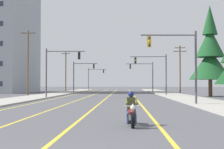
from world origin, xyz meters
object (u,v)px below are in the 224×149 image
object	(u,v)px
utility_pole_left_near	(28,62)
conifer_tree_right_verge_far	(210,54)
traffic_signal_near_left	(58,65)
utility_pole_right_far	(180,68)
traffic_signal_mid_left	(81,72)
traffic_signal_far_right	(145,72)
motorcycle_with_rider	(131,112)
traffic_signal_mid_right	(155,68)
traffic_signal_far_left	(94,76)
utility_pole_left_far	(66,71)
traffic_signal_near_right	(180,56)

from	to	relation	value
utility_pole_left_near	conifer_tree_right_verge_far	distance (m)	26.44
traffic_signal_near_left	conifer_tree_right_verge_far	size ratio (longest dim) A/B	0.48
utility_pole_left_near	utility_pole_right_far	xyz separation A→B (m)	(24.45, 11.64, -0.37)
traffic_signal_mid_left	utility_pole_left_near	distance (m)	17.80
traffic_signal_far_right	motorcycle_with_rider	bearing A→B (deg)	-94.29
utility_pole_left_near	conifer_tree_right_verge_far	size ratio (longest dim) A/B	0.76
traffic_signal_near_left	traffic_signal_mid_right	distance (m)	15.54
traffic_signal_mid_left	motorcycle_with_rider	bearing A→B (deg)	-80.03
traffic_signal_mid_right	traffic_signal_mid_left	xyz separation A→B (m)	(-13.36, 15.86, -0.04)
traffic_signal_near_left	traffic_signal_far_left	size ratio (longest dim) A/B	1.00
traffic_signal_near_left	utility_pole_left_near	xyz separation A→B (m)	(-5.97, 7.50, 0.99)
traffic_signal_mid_right	traffic_signal_mid_left	distance (m)	20.74
traffic_signal_far_left	utility_pole_left_near	world-z (taller)	utility_pole_left_near
utility_pole_right_far	conifer_tree_right_verge_far	distance (m)	13.62
traffic_signal_mid_left	utility_pole_right_far	distance (m)	19.55
traffic_signal_mid_right	traffic_signal_far_right	distance (m)	17.32
traffic_signal_near_left	traffic_signal_far_right	size ratio (longest dim) A/B	1.00
utility_pole_left_near	utility_pole_left_far	distance (m)	31.58
traffic_signal_mid_right	utility_pole_left_far	distance (m)	35.99
traffic_signal_near_left	utility_pole_left_near	size ratio (longest dim) A/B	0.64
traffic_signal_near_right	utility_pole_left_far	xyz separation A→B (m)	(-18.93, 52.25, 0.92)
traffic_signal_near_right	traffic_signal_mid_right	xyz separation A→B (m)	(0.04, 21.67, 0.05)
traffic_signal_near_left	utility_pole_right_far	size ratio (longest dim) A/B	0.71
traffic_signal_near_right	traffic_signal_near_left	xyz separation A→B (m)	(-12.98, 13.17, 0.02)
traffic_signal_far_right	utility_pole_left_far	world-z (taller)	utility_pole_left_far
motorcycle_with_rider	traffic_signal_mid_left	xyz separation A→B (m)	(-8.96, 50.99, 3.51)
traffic_signal_mid_right	motorcycle_with_rider	bearing A→B (deg)	-97.13
traffic_signal_near_right	utility_pole_left_near	xyz separation A→B (m)	(-18.95, 20.67, 1.01)
traffic_signal_mid_right	conifer_tree_right_verge_far	xyz separation A→B (m)	(7.38, -2.79, 1.78)
traffic_signal_far_left	traffic_signal_far_right	bearing A→B (deg)	-62.72
traffic_signal_near_right	utility_pole_left_far	distance (m)	55.58
utility_pole_left_far	utility_pole_left_near	bearing A→B (deg)	-90.04
traffic_signal_near_right	traffic_signal_far_left	xyz separation A→B (m)	(-13.13, 63.63, 0.02)
traffic_signal_near_right	traffic_signal_mid_right	distance (m)	21.67
traffic_signal_near_left	conifer_tree_right_verge_far	distance (m)	21.26
traffic_signal_near_left	motorcycle_with_rider	bearing A→B (deg)	-72.07
traffic_signal_mid_right	traffic_signal_far_left	world-z (taller)	same
traffic_signal_mid_right	traffic_signal_near_right	bearing A→B (deg)	-90.09
utility_pole_left_near	traffic_signal_near_left	bearing A→B (deg)	-51.47
motorcycle_with_rider	traffic_signal_mid_right	bearing A→B (deg)	82.87
motorcycle_with_rider	traffic_signal_far_right	bearing A→B (deg)	85.71
traffic_signal_mid_right	traffic_signal_far_left	xyz separation A→B (m)	(-13.17, 41.96, -0.02)
traffic_signal_far_right	utility_pole_left_near	size ratio (longest dim) A/B	0.64
motorcycle_with_rider	traffic_signal_near_right	world-z (taller)	traffic_signal_near_right
traffic_signal_near_left	utility_pole_left_far	xyz separation A→B (m)	(-5.95, 39.08, 0.90)
utility_pole_left_near	conifer_tree_right_verge_far	world-z (taller)	conifer_tree_right_verge_far
traffic_signal_far_left	utility_pole_left_far	distance (m)	12.80
traffic_signal_far_left	conifer_tree_right_verge_far	size ratio (longest dim) A/B	0.48
utility_pole_left_near	conifer_tree_right_verge_far	bearing A→B (deg)	-3.89
motorcycle_with_rider	utility_pole_left_far	bearing A→B (deg)	102.50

